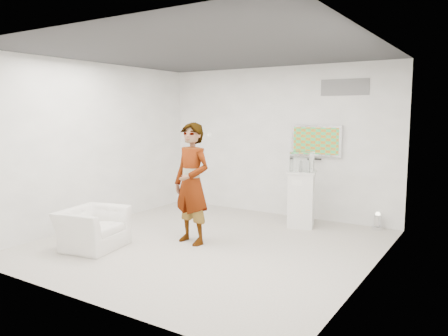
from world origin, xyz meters
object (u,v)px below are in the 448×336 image
(floor_uplight, at_px, (377,221))
(tv, at_px, (316,141))
(armchair, at_px, (93,228))
(pedestal, at_px, (301,199))
(person, at_px, (192,184))

(floor_uplight, bearing_deg, tv, 175.14)
(armchair, relative_size, pedestal, 0.92)
(tv, height_order, floor_uplight, tv)
(pedestal, relative_size, floor_uplight, 3.38)
(armchair, xyz_separation_m, floor_uplight, (3.48, 3.46, -0.16))
(person, xyz_separation_m, armchair, (-1.15, -1.04, -0.66))
(floor_uplight, bearing_deg, pedestal, -156.99)
(person, bearing_deg, armchair, -128.02)
(tv, distance_m, floor_uplight, 1.86)
(pedestal, bearing_deg, tv, 87.79)
(armchair, bearing_deg, person, -57.66)
(tv, relative_size, person, 0.52)
(pedestal, bearing_deg, armchair, -127.33)
(pedestal, distance_m, floor_uplight, 1.40)
(armchair, height_order, floor_uplight, armchair)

